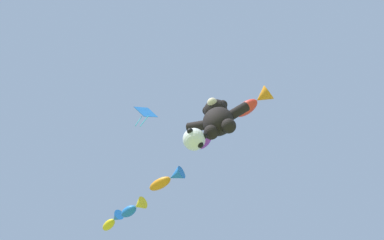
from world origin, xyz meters
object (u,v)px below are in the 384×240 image
(diamond_kite, at_px, (145,113))
(fish_kite_cobalt, at_px, (134,208))
(teddy_bear_kite, at_px, (217,118))
(fish_kite_tangerine, at_px, (168,179))
(fish_kite_crimson, at_px, (254,102))
(soccer_ball_kite, at_px, (194,139))
(fish_kite_goldfin, at_px, (113,221))
(fish_kite_violet, at_px, (209,137))

(diamond_kite, bearing_deg, fish_kite_cobalt, 120.45)
(teddy_bear_kite, height_order, diamond_kite, diamond_kite)
(fish_kite_tangerine, height_order, fish_kite_cobalt, fish_kite_cobalt)
(fish_kite_crimson, xyz_separation_m, fish_kite_tangerine, (-5.37, 2.11, -0.61))
(fish_kite_tangerine, xyz_separation_m, fish_kite_cobalt, (-2.48, 1.03, 0.00))
(soccer_ball_kite, height_order, diamond_kite, diamond_kite)
(teddy_bear_kite, height_order, soccer_ball_kite, teddy_bear_kite)
(fish_kite_goldfin, bearing_deg, soccer_ball_kite, -36.96)
(soccer_ball_kite, height_order, fish_kite_violet, fish_kite_violet)
(fish_kite_violet, bearing_deg, fish_kite_cobalt, 158.06)
(fish_kite_tangerine, bearing_deg, fish_kite_crimson, -21.44)
(fish_kite_cobalt, xyz_separation_m, fish_kite_goldfin, (-2.29, 1.16, 1.01))
(teddy_bear_kite, relative_size, fish_kite_crimson, 1.18)
(soccer_ball_kite, height_order, fish_kite_tangerine, fish_kite_tangerine)
(fish_kite_crimson, relative_size, fish_kite_cobalt, 1.23)
(fish_kite_tangerine, bearing_deg, fish_kite_goldfin, 155.39)
(fish_kite_crimson, bearing_deg, fish_kite_violet, 158.54)
(teddy_bear_kite, distance_m, fish_kite_goldfin, 10.71)
(fish_kite_cobalt, bearing_deg, diamond_kite, -59.55)
(fish_kite_cobalt, bearing_deg, fish_kite_goldfin, 153.19)
(soccer_ball_kite, height_order, fish_kite_goldfin, fish_kite_goldfin)
(fish_kite_crimson, relative_size, fish_kite_goldfin, 1.17)
(teddy_bear_kite, distance_m, fish_kite_tangerine, 5.60)
(teddy_bear_kite, bearing_deg, soccer_ball_kite, -168.72)
(soccer_ball_kite, distance_m, fish_kite_crimson, 5.34)
(soccer_ball_kite, distance_m, fish_kite_tangerine, 5.98)
(teddy_bear_kite, distance_m, fish_kite_crimson, 3.80)
(fish_kite_cobalt, xyz_separation_m, diamond_kite, (2.53, -4.31, 1.52))
(teddy_bear_kite, bearing_deg, fish_kite_crimson, 36.76)
(fish_kite_crimson, distance_m, fish_kite_violet, 2.88)
(fish_kite_tangerine, relative_size, fish_kite_goldfin, 1.20)
(teddy_bear_kite, relative_size, fish_kite_goldfin, 1.38)
(teddy_bear_kite, distance_m, fish_kite_violet, 4.20)
(fish_kite_cobalt, height_order, fish_kite_goldfin, fish_kite_goldfin)
(teddy_bear_kite, distance_m, soccer_ball_kite, 1.57)
(fish_kite_tangerine, height_order, fish_kite_goldfin, fish_kite_goldfin)
(soccer_ball_kite, relative_size, diamond_kite, 0.27)
(soccer_ball_kite, relative_size, fish_kite_tangerine, 0.38)
(soccer_ball_kite, xyz_separation_m, diamond_kite, (-2.80, 0.27, 5.39))
(fish_kite_violet, xyz_separation_m, fish_kite_tangerine, (-2.70, 1.06, -0.82))
(teddy_bear_kite, xyz_separation_m, fish_kite_cobalt, (-6.14, 4.41, 2.54))
(fish_kite_violet, relative_size, fish_kite_cobalt, 1.00)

